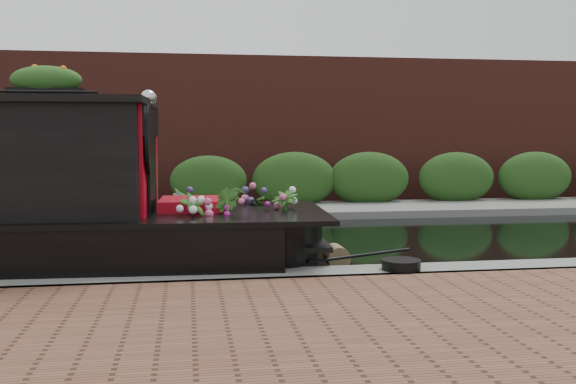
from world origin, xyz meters
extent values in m
plane|color=black|center=(0.00, 0.00, 0.00)|extent=(80.00, 80.00, 0.00)
cube|color=slate|center=(0.00, -3.30, 0.00)|extent=(40.00, 0.60, 0.50)
cube|color=slate|center=(0.00, 4.20, 0.00)|extent=(40.00, 2.40, 0.34)
cube|color=#214517|center=(0.00, 5.10, 0.00)|extent=(40.00, 1.10, 2.80)
cube|color=#5B261E|center=(0.00, 7.20, 0.00)|extent=(40.00, 1.00, 8.00)
cube|color=#B30718|center=(-0.81, -1.96, 1.51)|extent=(0.15, 1.86, 1.43)
cube|color=black|center=(-2.22, -2.90, 1.59)|extent=(0.96, 0.08, 0.58)
cube|color=#B30718|center=(-0.26, -1.96, 0.74)|extent=(0.89, 0.99, 0.53)
sphere|color=silver|center=(-0.80, -2.11, 2.34)|extent=(0.19, 0.19, 0.19)
sphere|color=silver|center=(-0.80, -1.81, 2.34)|extent=(0.19, 0.19, 0.19)
cube|color=black|center=(-2.08, -1.96, 2.39)|extent=(0.95, 0.30, 0.14)
ellipsoid|color=orange|center=(-2.08, -1.96, 2.58)|extent=(1.03, 0.28, 0.25)
imported|color=#2B591D|center=(-0.25, -2.62, 0.81)|extent=(0.42, 0.39, 0.66)
imported|color=#2B591D|center=(0.16, -2.55, 0.83)|extent=(0.43, 0.48, 0.71)
imported|color=#2B591D|center=(0.60, -1.37, 0.78)|extent=(0.58, 0.51, 0.61)
imported|color=#2B591D|center=(0.95, -2.22, 0.80)|extent=(0.49, 0.49, 0.64)
imported|color=#2B591D|center=(-0.42, -1.13, 0.78)|extent=(0.36, 0.38, 0.60)
cylinder|color=olive|center=(1.73, -1.96, 0.16)|extent=(0.32, 0.40, 0.32)
cylinder|color=black|center=(2.20, -3.35, 0.31)|extent=(0.47, 0.47, 0.12)
camera|label=1|loc=(-0.32, -10.62, 1.86)|focal=40.00mm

